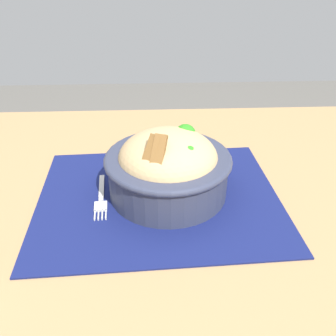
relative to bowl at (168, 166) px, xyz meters
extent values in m
cube|color=#99754C|center=(-0.02, 0.04, -0.07)|extent=(1.29, 0.88, 0.03)
cube|color=#11194C|center=(0.02, 0.02, -0.06)|extent=(0.44, 0.36, 0.00)
cylinder|color=#2D3347|center=(0.00, 0.00, -0.02)|extent=(0.21, 0.21, 0.07)
torus|color=#2D3347|center=(0.00, 0.00, 0.01)|extent=(0.22, 0.22, 0.01)
ellipsoid|color=tan|center=(0.00, 0.00, 0.02)|extent=(0.24, 0.24, 0.09)
sphere|color=#287C1D|center=(-0.03, -0.04, 0.04)|extent=(0.04, 0.04, 0.04)
sphere|color=#287C1D|center=(0.02, 0.01, 0.04)|extent=(0.03, 0.03, 0.03)
sphere|color=#287C1D|center=(-0.03, 0.03, 0.04)|extent=(0.03, 0.03, 0.03)
cylinder|color=orange|center=(0.02, 0.04, 0.04)|extent=(0.03, 0.03, 0.01)
cube|color=brown|center=(0.03, 0.05, 0.05)|extent=(0.04, 0.05, 0.05)
cube|color=brown|center=(0.02, 0.05, 0.05)|extent=(0.03, 0.05, 0.05)
cube|color=#B9B9B9|center=(0.12, -0.02, -0.05)|extent=(0.02, 0.07, 0.00)
cube|color=#B9B9B9|center=(0.12, 0.02, -0.05)|extent=(0.01, 0.01, 0.00)
cube|color=#B9B9B9|center=(0.12, 0.04, -0.05)|extent=(0.02, 0.03, 0.00)
cube|color=#B9B9B9|center=(0.12, 0.07, -0.05)|extent=(0.00, 0.02, 0.00)
cube|color=#B9B9B9|center=(0.12, 0.07, -0.05)|extent=(0.00, 0.02, 0.00)
cube|color=#B9B9B9|center=(0.11, 0.06, -0.05)|extent=(0.00, 0.02, 0.00)
cube|color=#B9B9B9|center=(0.11, 0.06, -0.05)|extent=(0.00, 0.02, 0.00)
camera|label=1|loc=(0.03, 0.54, 0.32)|focal=38.71mm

